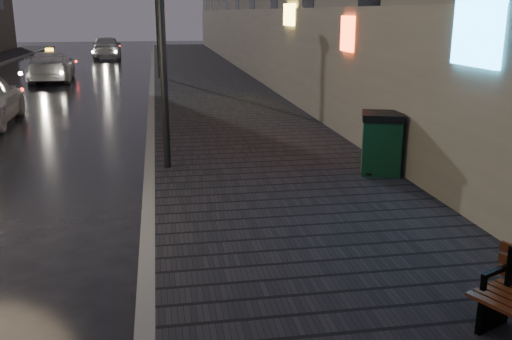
% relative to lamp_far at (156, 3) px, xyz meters
% --- Properties ---
extents(sidewalk, '(4.60, 58.00, 0.15)m').
position_rel_lamp_far_xyz_m(sidewalk, '(2.05, -1.00, -3.41)').
color(sidewalk, black).
rests_on(sidewalk, ground).
extents(curb, '(0.20, 58.00, 0.15)m').
position_rel_lamp_far_xyz_m(curb, '(-0.35, -1.00, -3.41)').
color(curb, slate).
rests_on(curb, ground).
extents(lamp_far, '(0.36, 0.36, 5.28)m').
position_rel_lamp_far_xyz_m(lamp_far, '(0.00, 0.00, 0.00)').
color(lamp_far, black).
rests_on(lamp_far, sidewalk).
extents(trash_bin, '(0.95, 0.95, 1.15)m').
position_rel_lamp_far_xyz_m(trash_bin, '(3.95, -17.09, -2.76)').
color(trash_bin, black).
rests_on(trash_bin, sidewalk).
extents(taxi_mid, '(2.28, 4.84, 1.36)m').
position_rel_lamp_far_xyz_m(taxi_mid, '(-4.89, 0.66, -2.81)').
color(taxi_mid, silver).
rests_on(taxi_mid, ground).
extents(car_far, '(2.02, 4.60, 1.54)m').
position_rel_lamp_far_xyz_m(car_far, '(-3.38, 13.57, -2.72)').
color(car_far, '#A6A7AF').
rests_on(car_far, ground).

